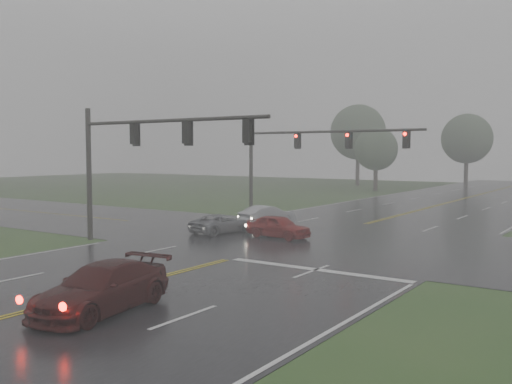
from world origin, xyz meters
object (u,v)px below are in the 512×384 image
Objects in this scene: signal_gantry_far at (300,149)px; sedan_silver at (267,225)px; signal_gantry_near at (135,148)px; sedan_red at (278,238)px; car_grey at (222,233)px; sedan_maroon at (102,312)px.

sedan_silver is at bearing -84.94° from signal_gantry_far.
sedan_red is at bearing 53.29° from signal_gantry_near.
signal_gantry_near is at bearing 101.32° from sedan_silver.
signal_gantry_near is 0.87× the size of signal_gantry_far.
signal_gantry_near is at bearing 91.09° from car_grey.
sedan_silver is 0.97× the size of car_grey.
car_grey is 8.19m from signal_gantry_near.
car_grey is at bearing 81.51° from signal_gantry_near.
signal_gantry_far is at bearing -79.25° from car_grey.
signal_gantry_near reaches higher than signal_gantry_far.
sedan_silver reaches higher than car_grey.
car_grey is (-7.50, 15.87, 0.00)m from sedan_maroon.
sedan_silver is at bearing -83.50° from car_grey.
sedan_red is 11.69m from signal_gantry_far.
sedan_silver is (-7.25, 20.60, 0.00)m from sedan_maroon.
signal_gantry_far is (-0.46, 5.15, 5.20)m from sedan_silver.
signal_gantry_near reaches higher than sedan_silver.
sedan_red and sedan_silver have the same top height.
sedan_maroon reaches higher than sedan_silver.
car_grey is at bearing 104.41° from sedan_silver.
sedan_silver is 12.22m from signal_gantry_near.
sedan_silver is 7.33m from signal_gantry_far.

